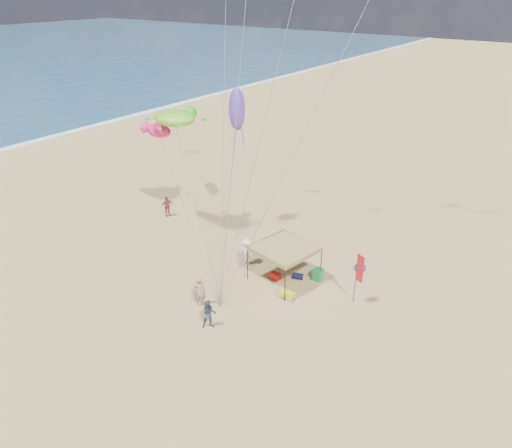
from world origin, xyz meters
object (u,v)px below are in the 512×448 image
(beach_cart, at_px, (286,294))
(person_far_a, at_px, (167,206))
(chair_green, at_px, (318,274))
(person_near_b, at_px, (209,314))
(canopy_tent, at_px, (285,233))
(person_near_a, at_px, (200,291))
(feather_flag, at_px, (359,271))
(person_near_c, at_px, (247,251))
(chair_yellow, at_px, (260,249))
(cooler_blue, at_px, (360,268))
(cooler_red, at_px, (276,276))

(beach_cart, height_order, person_far_a, person_far_a)
(chair_green, xyz_separation_m, person_near_b, (-2.19, -6.80, 0.42))
(canopy_tent, relative_size, person_near_a, 3.32)
(chair_green, bearing_deg, feather_flag, -16.74)
(beach_cart, bearing_deg, chair_green, 78.78)
(canopy_tent, bearing_deg, person_near_c, 176.44)
(person_near_b, bearing_deg, chair_yellow, 59.77)
(chair_yellow, distance_m, person_near_b, 7.59)
(canopy_tent, xyz_separation_m, person_near_c, (-2.72, 0.17, -2.17))
(person_near_c, height_order, person_far_a, person_near_c)
(beach_cart, height_order, person_near_b, person_near_b)
(feather_flag, height_order, beach_cart, feather_flag)
(cooler_blue, xyz_separation_m, person_far_a, (-14.44, -1.36, 0.58))
(person_far_a, bearing_deg, canopy_tent, -86.02)
(cooler_blue, bearing_deg, chair_green, -123.71)
(chair_green, bearing_deg, person_far_a, 175.85)
(chair_yellow, bearing_deg, person_near_b, -73.45)
(cooler_red, height_order, person_near_a, person_near_a)
(canopy_tent, height_order, beach_cart, canopy_tent)
(chair_green, bearing_deg, beach_cart, -101.22)
(person_far_a, bearing_deg, beach_cart, -91.11)
(feather_flag, xyz_separation_m, cooler_blue, (-1.21, 3.12, -1.82))
(cooler_red, distance_m, cooler_blue, 5.05)
(beach_cart, relative_size, person_near_b, 0.59)
(chair_green, relative_size, beach_cart, 0.78)
(feather_flag, distance_m, person_near_b, 7.84)
(canopy_tent, bearing_deg, chair_yellow, 150.13)
(cooler_red, relative_size, chair_green, 0.77)
(feather_flag, bearing_deg, canopy_tent, -175.82)
(cooler_red, height_order, chair_green, chair_green)
(person_near_b, height_order, person_far_a, person_far_a)
(canopy_tent, height_order, cooler_blue, canopy_tent)
(person_near_b, xyz_separation_m, person_near_c, (-2.09, 5.83, 0.08))
(feather_flag, relative_size, person_near_c, 1.77)
(person_near_b, bearing_deg, chair_green, 25.37)
(beach_cart, bearing_deg, canopy_tent, 128.01)
(cooler_red, height_order, person_near_c, person_near_c)
(chair_yellow, relative_size, person_far_a, 0.45)
(canopy_tent, bearing_deg, feather_flag, 4.18)
(cooler_red, distance_m, person_near_b, 5.48)
(chair_green, height_order, person_near_b, person_near_b)
(cooler_red, bearing_deg, cooler_blue, 46.21)
(canopy_tent, height_order, cooler_red, canopy_tent)
(person_near_b, xyz_separation_m, person_far_a, (-10.72, 7.73, 0.01))
(chair_green, bearing_deg, cooler_red, -145.44)
(person_near_c, bearing_deg, chair_green, 179.02)
(canopy_tent, bearing_deg, person_near_b, -96.39)
(cooler_blue, bearing_deg, canopy_tent, -131.96)
(chair_green, height_order, beach_cart, chair_green)
(chair_green, xyz_separation_m, person_near_a, (-3.75, -5.72, 0.52))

